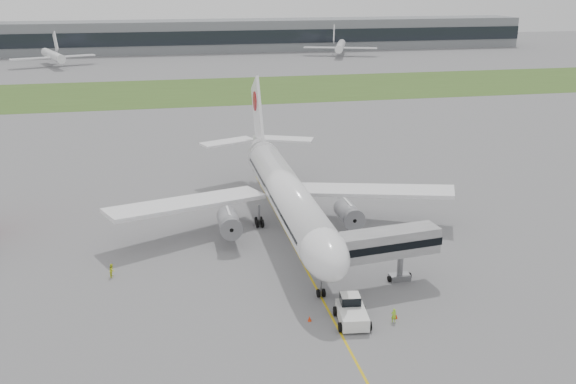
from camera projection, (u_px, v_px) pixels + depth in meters
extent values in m
plane|color=gray|center=(292.00, 243.00, 83.44)|extent=(600.00, 600.00, 0.00)
cube|color=#3E5D23|center=(210.00, 91.00, 194.83)|extent=(600.00, 50.00, 0.02)
cube|color=slate|center=(188.00, 36.00, 294.71)|extent=(320.00, 22.00, 14.00)
cube|color=black|center=(190.00, 38.00, 284.50)|extent=(320.00, 0.60, 6.00)
cylinder|color=white|center=(286.00, 193.00, 85.37)|extent=(5.00, 38.00, 5.00)
ellipsoid|color=white|center=(323.00, 251.00, 67.27)|extent=(5.00, 11.00, 5.00)
cube|color=black|center=(326.00, 247.00, 66.05)|extent=(3.20, 1.54, 1.14)
cone|color=white|center=(260.00, 147.00, 105.53)|extent=(5.00, 10.53, 6.16)
cube|color=white|center=(187.00, 203.00, 85.12)|extent=(22.13, 13.52, 1.70)
cube|color=white|center=(374.00, 191.00, 90.09)|extent=(22.13, 13.52, 1.70)
cylinder|color=gray|center=(229.00, 222.00, 82.35)|extent=(2.70, 5.20, 2.70)
cylinder|color=gray|center=(349.00, 213.00, 85.41)|extent=(2.70, 5.20, 2.70)
cube|color=white|center=(258.00, 114.00, 105.30)|extent=(0.45, 10.90, 12.76)
cylinder|color=#A20917|center=(256.00, 101.00, 105.59)|extent=(0.60, 3.20, 3.20)
cube|color=white|center=(227.00, 142.00, 106.77)|extent=(9.54, 6.34, 0.35)
cube|color=white|center=(286.00, 139.00, 108.68)|extent=(9.54, 6.34, 0.35)
cylinder|color=gray|center=(321.00, 284.00, 69.02)|extent=(0.24, 0.24, 3.10)
cylinder|color=black|center=(259.00, 222.00, 89.15)|extent=(1.40, 1.10, 1.10)
cylinder|color=black|center=(304.00, 219.00, 90.37)|extent=(1.40, 1.10, 1.10)
cube|color=white|center=(352.00, 315.00, 64.07)|extent=(3.20, 5.06, 1.27)
cube|color=white|center=(350.00, 299.00, 64.93)|extent=(2.10, 1.91, 1.06)
cube|color=black|center=(350.00, 299.00, 64.91)|extent=(2.16, 1.97, 0.90)
cylinder|color=black|center=(335.00, 311.00, 65.57)|extent=(0.48, 0.99, 0.96)
cylinder|color=black|center=(363.00, 310.00, 65.81)|extent=(0.48, 0.99, 0.96)
cylinder|color=black|center=(340.00, 327.00, 62.56)|extent=(0.48, 0.99, 0.96)
cylinder|color=black|center=(369.00, 326.00, 62.80)|extent=(0.48, 0.99, 0.96)
cube|color=#ABABAE|center=(380.00, 244.00, 70.49)|extent=(13.86, 4.58, 2.91)
cube|color=black|center=(380.00, 244.00, 70.49)|extent=(14.06, 4.70, 0.87)
cube|color=#ABABAE|center=(331.00, 255.00, 67.69)|extent=(2.53, 3.30, 3.30)
cylinder|color=gray|center=(400.00, 265.00, 72.84)|extent=(0.68, 0.68, 3.69)
cube|color=gray|center=(399.00, 277.00, 73.32)|extent=(2.48, 1.64, 0.68)
cylinder|color=black|center=(390.00, 279.00, 72.93)|extent=(0.37, 0.71, 0.68)
cylinder|color=black|center=(409.00, 275.00, 73.70)|extent=(0.37, 0.71, 0.68)
cone|color=red|center=(310.00, 319.00, 64.53)|extent=(0.41, 0.41, 0.56)
cone|color=red|center=(396.00, 316.00, 65.06)|extent=(0.35, 0.35, 0.49)
imported|color=#9FE225|center=(394.00, 315.00, 64.20)|extent=(0.55, 0.37, 1.50)
imported|color=yellow|center=(112.00, 270.00, 73.92)|extent=(0.75, 0.89, 1.62)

